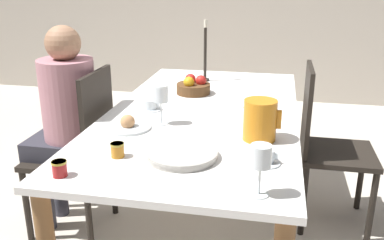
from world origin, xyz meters
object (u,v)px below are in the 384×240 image
at_px(chair_person_side, 80,149).
at_px(bread_plate, 128,125).
at_px(person_seated, 64,112).
at_px(wine_glass_juice, 261,159).
at_px(red_pitcher, 260,120).
at_px(teacup_across, 150,106).
at_px(chair_opposite, 325,143).
at_px(fruit_bowl, 193,87).
at_px(teacup_near_person, 265,158).
at_px(jam_jar_amber, 59,168).
at_px(jam_jar_red, 117,149).
at_px(serving_tray, 182,154).
at_px(wine_glass_water, 161,95).
at_px(candlestick_tall, 205,56).

bearing_deg(chair_person_side, bread_plate, -121.31).
bearing_deg(person_seated, wine_glass_juice, -125.02).
xyz_separation_m(red_pitcher, teacup_across, (-0.60, 0.32, -0.07)).
xyz_separation_m(chair_opposite, fruit_bowl, (-0.80, 0.08, 0.28)).
height_order(teacup_near_person, jam_jar_amber, jam_jar_amber).
relative_size(teacup_near_person, jam_jar_red, 2.15).
bearing_deg(person_seated, jam_jar_red, -137.13).
distance_m(teacup_across, serving_tray, 0.66).
distance_m(wine_glass_water, jam_jar_red, 0.44).
distance_m(chair_person_side, teacup_near_person, 1.18).
height_order(wine_glass_water, jam_jar_amber, wine_glass_water).
bearing_deg(jam_jar_red, wine_glass_water, 80.59).
bearing_deg(wine_glass_water, fruit_bowl, 85.47).
bearing_deg(teacup_across, serving_tray, -62.08).
distance_m(wine_glass_juice, candlestick_tall, 1.60).
distance_m(jam_jar_red, candlestick_tall, 1.35).
height_order(red_pitcher, fruit_bowl, red_pitcher).
bearing_deg(candlestick_tall, jam_jar_amber, -100.18).
height_order(chair_opposite, teacup_near_person, chair_opposite).
xyz_separation_m(jam_jar_amber, jam_jar_red, (0.15, 0.21, 0.00)).
xyz_separation_m(person_seated, wine_glass_water, (0.61, -0.16, 0.18)).
relative_size(teacup_across, fruit_bowl, 0.62).
height_order(red_pitcher, candlestick_tall, candlestick_tall).
xyz_separation_m(red_pitcher, candlestick_tall, (-0.42, 1.02, 0.08)).
xyz_separation_m(person_seated, teacup_near_person, (1.13, -0.52, 0.06)).
xyz_separation_m(chair_opposite, candlestick_tall, (-0.79, 0.41, 0.40)).
bearing_deg(chair_person_side, teacup_across, -79.72).
distance_m(wine_glass_juice, jam_jar_red, 0.62).
height_order(teacup_near_person, candlestick_tall, candlestick_tall).
distance_m(person_seated, jam_jar_amber, 0.88).
height_order(red_pitcher, teacup_near_person, red_pitcher).
bearing_deg(serving_tray, jam_jar_red, -170.73).
xyz_separation_m(wine_glass_juice, candlestick_tall, (-0.45, 1.54, 0.04)).
xyz_separation_m(chair_person_side, person_seated, (-0.09, 0.03, 0.20)).
xyz_separation_m(red_pitcher, teacup_near_person, (0.04, -0.25, -0.07)).
height_order(chair_person_side, red_pitcher, chair_person_side).
relative_size(chair_opposite, serving_tray, 3.28).
distance_m(chair_person_side, candlestick_tall, 1.05).
bearing_deg(jam_jar_amber, wine_glass_juice, 0.22).
relative_size(person_seated, fruit_bowl, 5.78).
bearing_deg(serving_tray, bread_plate, 139.65).
relative_size(chair_person_side, jam_jar_amber, 16.17).
height_order(wine_glass_water, teacup_across, wine_glass_water).
bearing_deg(fruit_bowl, serving_tray, -81.47).
bearing_deg(candlestick_tall, fruit_bowl, -92.41).
xyz_separation_m(chair_person_side, jam_jar_red, (0.45, -0.55, 0.27)).
xyz_separation_m(wine_glass_juice, bread_plate, (-0.65, 0.53, -0.12)).
xyz_separation_m(bread_plate, fruit_bowl, (0.19, 0.67, 0.03)).
bearing_deg(fruit_bowl, jam_jar_amber, -102.30).
bearing_deg(teacup_across, teacup_near_person, -41.56).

